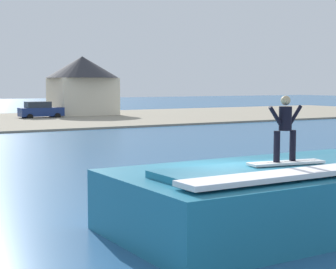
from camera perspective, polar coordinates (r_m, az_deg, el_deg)
The scene contains 6 objects.
ground_plane at distance 14.94m, azimuth 5.61°, elevation -9.23°, with size 260.00×260.00×0.00m, color #285887.
wave_crest at distance 14.94m, azimuth 11.47°, elevation -6.11°, with size 8.84×4.67×1.73m.
surfboard at distance 14.22m, azimuth 11.94°, elevation -2.83°, with size 2.07×0.80×0.06m.
surfer at distance 14.15m, azimuth 11.85°, elevation 0.96°, with size 1.08×0.32×1.64m.
car_far_shore at distance 60.67m, azimuth -12.88°, elevation 2.43°, with size 4.60×2.03×1.86m.
house_gabled_white at distance 65.58m, azimuth -8.71°, elevation 5.31°, with size 8.44×8.44×6.89m.
Camera 1 is at (-8.66, -11.60, 3.71)m, focal length 59.83 mm.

